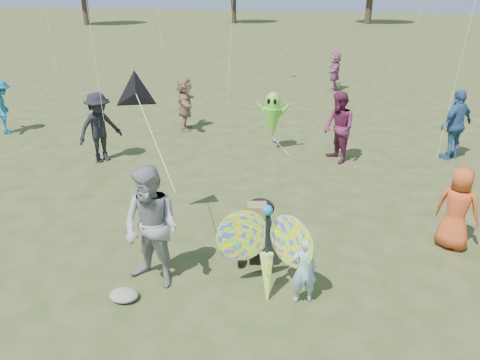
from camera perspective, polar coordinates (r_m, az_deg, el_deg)
name	(u,v)px	position (r m, az deg, el deg)	size (l,w,h in m)	color
ground	(230,273)	(8.22, -1.28, -11.22)	(160.00, 160.00, 0.00)	#51592B
child_girl	(304,270)	(7.32, 7.78, -10.81)	(0.41, 0.27, 1.14)	#98C4D7
adult_man	(151,228)	(7.57, -10.76, -5.76)	(1.00, 0.78, 2.06)	gray
grey_bag	(124,295)	(7.79, -13.97, -13.47)	(0.47, 0.38, 0.15)	gray
crowd_a	(457,208)	(9.45, 24.98, -3.17)	(0.78, 0.51, 1.59)	#D35021
crowd_b	(100,128)	(13.38, -16.75, 6.13)	(1.24, 0.72, 1.93)	black
crowd_c	(456,125)	(14.33, 24.83, 6.14)	(1.16, 0.48, 1.97)	#345D8F
crowd_d	(185,104)	(15.90, -6.72, 9.23)	(1.65, 0.52, 1.78)	#A48065
crowd_e	(339,128)	(13.06, 11.93, 6.26)	(0.95, 0.74, 1.95)	#682243
crowd_i	(3,107)	(17.24, -26.89, 7.94)	(1.13, 0.65, 1.75)	#1B6E94
crowd_j	(335,71)	(22.38, 11.47, 12.89)	(1.64, 0.52, 1.77)	#A65F85
jogging_stroller	(258,226)	(8.36, 2.17, -5.65)	(0.66, 1.11, 1.09)	black
butterfly_kite	(267,251)	(7.33, 3.30, -8.66)	(1.74, 0.75, 1.75)	orange
delta_kite_rig	(136,94)	(8.80, -12.56, 10.20)	(1.79, 1.93, 1.52)	black
alien_kite	(273,118)	(13.77, 3.99, 7.54)	(1.12, 0.69, 1.74)	#6AE034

